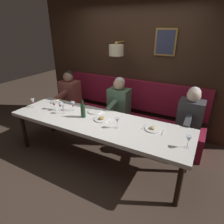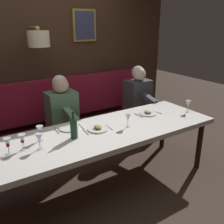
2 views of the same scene
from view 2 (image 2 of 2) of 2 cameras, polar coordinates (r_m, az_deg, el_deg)
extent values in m
plane|color=#423328|center=(3.22, -3.34, -16.69)|extent=(12.00, 12.00, 0.00)
cube|color=silver|center=(2.85, -3.62, -5.17)|extent=(0.90, 2.98, 0.06)
cylinder|color=black|center=(3.62, 19.17, -7.11)|extent=(0.07, 0.07, 0.68)
cylinder|color=black|center=(4.03, 11.46, -3.50)|extent=(0.07, 0.07, 0.68)
cube|color=maroon|center=(3.79, -10.12, -6.92)|extent=(0.52, 3.18, 0.45)
cube|color=#382316|center=(3.97, -14.66, 12.56)|extent=(0.10, 4.38, 2.90)
cube|color=maroon|center=(4.03, -13.40, 2.83)|extent=(0.10, 3.18, 0.64)
cube|color=olive|center=(4.12, -6.28, 18.92)|extent=(0.04, 0.39, 0.48)
cube|color=#2D334C|center=(4.11, -6.15, 18.92)|extent=(0.01, 0.33, 0.42)
cylinder|color=#B78E3D|center=(3.66, -17.37, 17.88)|extent=(0.35, 0.02, 0.02)
cylinder|color=beige|center=(3.50, -16.29, 15.62)|extent=(0.28, 0.28, 0.20)
sphere|color=#B78E3D|center=(3.50, -16.51, 17.74)|extent=(0.06, 0.06, 0.06)
cube|color=#3D3D42|center=(4.22, 5.78, 3.49)|extent=(0.30, 0.40, 0.56)
sphere|color=beige|center=(4.11, 6.14, 8.50)|extent=(0.22, 0.22, 0.22)
sphere|color=silver|center=(4.13, 5.89, 8.99)|extent=(0.20, 0.20, 0.20)
cube|color=#3D3D42|center=(3.99, 8.38, 3.03)|extent=(0.33, 0.09, 0.14)
cube|color=#567A5B|center=(3.58, -11.29, 0.15)|extent=(0.30, 0.40, 0.56)
sphere|color=#D1A889|center=(3.45, -11.58, 5.98)|extent=(0.22, 0.22, 0.22)
sphere|color=silver|center=(3.47, -11.80, 6.57)|extent=(0.20, 0.20, 0.20)
cube|color=#567A5B|center=(3.31, -9.44, -0.64)|extent=(0.33, 0.09, 0.14)
cylinder|color=white|center=(2.90, -3.21, -3.87)|extent=(0.24, 0.24, 0.01)
ellipsoid|color=#AD8E4C|center=(2.89, -3.22, -3.41)|extent=(0.11, 0.09, 0.04)
cube|color=silver|center=(2.96, -0.57, -3.45)|extent=(0.17, 0.04, 0.01)
cube|color=silver|center=(2.86, -5.94, -4.42)|extent=(0.18, 0.04, 0.01)
cylinder|color=white|center=(2.97, -9.65, -3.59)|extent=(0.24, 0.24, 0.01)
cube|color=silver|center=(3.01, -6.96, -3.20)|extent=(0.17, 0.03, 0.01)
cube|color=silver|center=(2.94, -12.39, -4.10)|extent=(0.18, 0.03, 0.01)
cylinder|color=white|center=(3.41, 8.16, -0.31)|extent=(0.24, 0.24, 0.01)
ellipsoid|color=#D1BC84|center=(3.41, 8.18, 0.09)|extent=(0.11, 0.09, 0.04)
cube|color=silver|center=(3.49, 10.17, -0.01)|extent=(0.17, 0.03, 0.01)
cube|color=silver|center=(3.34, 6.04, -0.74)|extent=(0.18, 0.02, 0.01)
cylinder|color=silver|center=(3.61, 16.72, 0.04)|extent=(0.06, 0.06, 0.00)
cylinder|color=silver|center=(3.59, 16.79, 0.63)|extent=(0.01, 0.01, 0.07)
cone|color=silver|center=(3.57, 16.91, 1.84)|extent=(0.07, 0.07, 0.08)
cylinder|color=silver|center=(2.59, -22.27, -8.73)|extent=(0.06, 0.06, 0.00)
cylinder|color=silver|center=(2.57, -22.39, -7.95)|extent=(0.01, 0.01, 0.07)
cone|color=silver|center=(2.54, -22.63, -6.35)|extent=(0.07, 0.07, 0.08)
cylinder|color=maroon|center=(2.55, -22.55, -6.87)|extent=(0.03, 0.03, 0.03)
cylinder|color=silver|center=(2.75, -15.80, -6.18)|extent=(0.06, 0.06, 0.00)
cylinder|color=silver|center=(2.74, -15.88, -5.44)|extent=(0.01, 0.01, 0.07)
cone|color=silver|center=(2.70, -16.04, -3.90)|extent=(0.07, 0.07, 0.08)
cylinder|color=maroon|center=(2.71, -15.98, -4.43)|extent=(0.03, 0.03, 0.03)
cylinder|color=silver|center=(2.58, -15.95, -8.01)|extent=(0.06, 0.06, 0.00)
cylinder|color=silver|center=(2.57, -16.03, -7.23)|extent=(0.01, 0.01, 0.07)
cone|color=silver|center=(2.53, -16.20, -5.61)|extent=(0.07, 0.07, 0.08)
cylinder|color=silver|center=(2.99, 3.61, -3.30)|extent=(0.06, 0.06, 0.00)
cylinder|color=silver|center=(2.97, 3.62, -2.60)|extent=(0.01, 0.01, 0.07)
cone|color=silver|center=(2.94, 3.66, -1.16)|extent=(0.07, 0.07, 0.08)
cylinder|color=silver|center=(2.62, -19.41, -8.02)|extent=(0.06, 0.06, 0.00)
cylinder|color=silver|center=(2.60, -19.51, -7.25)|extent=(0.01, 0.01, 0.07)
cone|color=silver|center=(2.57, -19.71, -5.66)|extent=(0.07, 0.07, 0.08)
cylinder|color=maroon|center=(2.58, -19.64, -6.26)|extent=(0.03, 0.03, 0.03)
cylinder|color=#19381E|center=(2.69, -8.64, -3.74)|extent=(0.08, 0.08, 0.22)
cylinder|color=#19381E|center=(2.63, -8.81, -0.75)|extent=(0.03, 0.03, 0.08)
camera|label=1|loc=(2.75, 60.29, 14.46)|focal=30.45mm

